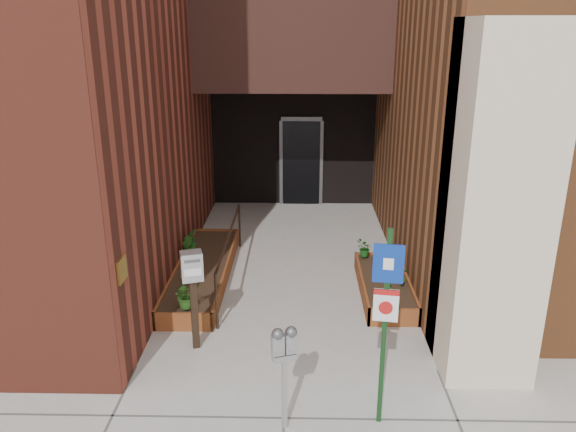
{
  "coord_description": "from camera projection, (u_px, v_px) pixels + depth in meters",
  "views": [
    {
      "loc": [
        0.16,
        -6.37,
        4.32
      ],
      "look_at": [
        -0.01,
        1.8,
        1.52
      ],
      "focal_mm": 35.0,
      "sensor_mm": 36.0,
      "label": 1
    }
  ],
  "objects": [
    {
      "name": "ground",
      "position": [
        286.0,
        368.0,
        7.43
      ],
      "size": [
        80.0,
        80.0,
        0.0
      ],
      "primitive_type": "plane",
      "color": "#9E9991",
      "rests_on": "ground"
    },
    {
      "name": "shrub_left_b",
      "position": [
        187.0,
        249.0,
        10.05
      ],
      "size": [
        0.31,
        0.31,
        0.41
      ],
      "primitive_type": "imported",
      "rotation": [
        0.0,
        0.0,
        2.12
      ],
      "color": "#205317",
      "rests_on": "planter_left"
    },
    {
      "name": "shrub_left_c",
      "position": [
        190.0,
        244.0,
        10.28
      ],
      "size": [
        0.32,
        0.32,
        0.4
      ],
      "primitive_type": "imported",
      "rotation": [
        0.0,
        0.0,
        3.87
      ],
      "color": "#205718",
      "rests_on": "planter_left"
    },
    {
      "name": "handrail",
      "position": [
        229.0,
        242.0,
        9.72
      ],
      "size": [
        0.04,
        3.34,
        0.9
      ],
      "color": "black",
      "rests_on": "ground"
    },
    {
      "name": "shrub_left_a",
      "position": [
        186.0,
        295.0,
        8.34
      ],
      "size": [
        0.5,
        0.5,
        0.41
      ],
      "primitive_type": "imported",
      "rotation": [
        0.0,
        0.0,
        0.51
      ],
      "color": "#255418",
      "rests_on": "planter_left"
    },
    {
      "name": "shrub_left_d",
      "position": [
        193.0,
        238.0,
        10.57
      ],
      "size": [
        0.24,
        0.24,
        0.39
      ],
      "primitive_type": "imported",
      "rotation": [
        0.0,
        0.0,
        4.9
      ],
      "color": "#1A5B1E",
      "rests_on": "planter_left"
    },
    {
      "name": "parking_meter",
      "position": [
        284.0,
        351.0,
        6.03
      ],
      "size": [
        0.3,
        0.18,
        1.27
      ],
      "color": "#979799",
      "rests_on": "ground"
    },
    {
      "name": "sign_post",
      "position": [
        386.0,
        309.0,
        5.97
      ],
      "size": [
        0.32,
        0.1,
        2.35
      ],
      "color": "#133616",
      "rests_on": "ground"
    },
    {
      "name": "shrub_right_b",
      "position": [
        403.0,
        276.0,
        9.08
      ],
      "size": [
        0.2,
        0.2,
        0.31
      ],
      "primitive_type": "imported",
      "rotation": [
        0.0,
        0.0,
        2.87
      ],
      "color": "#205317",
      "rests_on": "planter_right"
    },
    {
      "name": "shrub_right_c",
      "position": [
        364.0,
        248.0,
        10.19
      ],
      "size": [
        0.4,
        0.4,
        0.31
      ],
      "primitive_type": "imported",
      "rotation": [
        0.0,
        0.0,
        4.03
      ],
      "color": "#185518",
      "rests_on": "planter_right"
    },
    {
      "name": "shrub_right_a",
      "position": [
        387.0,
        293.0,
        8.48
      ],
      "size": [
        0.23,
        0.23,
        0.35
      ],
      "primitive_type": "imported",
      "rotation": [
        0.0,
        0.0,
        1.34
      ],
      "color": "#1E5117",
      "rests_on": "planter_right"
    },
    {
      "name": "payment_dropbox",
      "position": [
        193.0,
        280.0,
        7.59
      ],
      "size": [
        0.34,
        0.29,
        1.45
      ],
      "color": "black",
      "rests_on": "ground"
    },
    {
      "name": "planter_left",
      "position": [
        203.0,
        273.0,
        9.97
      ],
      "size": [
        0.9,
        3.6,
        0.3
      ],
      "color": "maroon",
      "rests_on": "ground"
    },
    {
      "name": "planter_right",
      "position": [
        384.0,
        287.0,
        9.44
      ],
      "size": [
        0.8,
        2.2,
        0.3
      ],
      "color": "maroon",
      "rests_on": "ground"
    }
  ]
}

